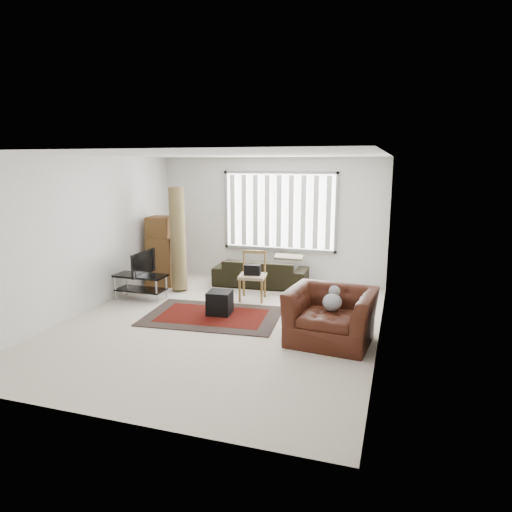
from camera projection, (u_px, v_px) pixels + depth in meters
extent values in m
plane|color=beige|center=(220.00, 323.00, 7.46)|extent=(6.00, 6.00, 0.00)
cube|color=white|center=(218.00, 155.00, 6.92)|extent=(5.00, 6.00, 0.02)
cube|color=silver|center=(271.00, 220.00, 9.99)|extent=(5.00, 0.02, 2.70)
cube|color=silver|center=(101.00, 293.00, 4.39)|extent=(5.00, 0.02, 2.70)
cube|color=silver|center=(86.00, 235.00, 7.93)|extent=(0.02, 6.00, 2.70)
cube|color=silver|center=(383.00, 251.00, 6.44)|extent=(0.02, 6.00, 2.70)
cube|color=white|center=(280.00, 211.00, 9.87)|extent=(2.40, 0.01, 1.60)
cube|color=gray|center=(279.00, 211.00, 9.85)|extent=(2.52, 0.06, 1.72)
cube|color=white|center=(279.00, 212.00, 9.82)|extent=(2.40, 0.02, 1.55)
cube|color=black|center=(213.00, 316.00, 7.79)|extent=(2.38, 1.70, 0.02)
cube|color=#460B06|center=(213.00, 315.00, 7.79)|extent=(1.87, 1.19, 0.00)
cube|color=black|center=(140.00, 276.00, 8.67)|extent=(0.98, 0.44, 0.04)
cube|color=black|center=(141.00, 290.00, 8.73)|extent=(0.94, 0.41, 0.03)
cylinder|color=#B2B2B7|center=(115.00, 288.00, 8.68)|extent=(0.03, 0.03, 0.49)
cylinder|color=#B2B2B7|center=(156.00, 292.00, 8.41)|extent=(0.03, 0.03, 0.49)
cylinder|color=#B2B2B7|center=(127.00, 283.00, 9.03)|extent=(0.03, 0.03, 0.49)
cylinder|color=#B2B2B7|center=(166.00, 287.00, 8.76)|extent=(0.03, 0.03, 0.49)
imported|color=black|center=(140.00, 263.00, 8.63)|extent=(0.10, 0.80, 0.46)
cube|color=black|center=(220.00, 302.00, 7.85)|extent=(0.44, 0.44, 0.40)
cube|color=brown|center=(163.00, 272.00, 9.81)|extent=(0.63, 0.58, 0.54)
cube|color=brown|center=(162.00, 249.00, 9.67)|extent=(0.57, 0.52, 0.49)
cube|color=brown|center=(161.00, 227.00, 9.64)|extent=(0.52, 0.52, 0.44)
cube|color=silver|center=(164.00, 266.00, 9.96)|extent=(0.59, 0.26, 0.73)
cylinder|color=brown|center=(178.00, 239.00, 9.32)|extent=(0.60, 0.72, 2.11)
imported|color=black|center=(261.00, 268.00, 9.69)|extent=(2.01, 0.97, 0.76)
cube|color=#9A8964|center=(252.00, 276.00, 8.68)|extent=(0.56, 0.56, 0.05)
cylinder|color=brown|center=(240.00, 290.00, 8.56)|extent=(0.04, 0.04, 0.46)
cylinder|color=brown|center=(262.00, 291.00, 8.49)|extent=(0.04, 0.04, 0.46)
cylinder|color=brown|center=(244.00, 285.00, 8.96)|extent=(0.04, 0.04, 0.46)
cylinder|color=brown|center=(265.00, 285.00, 8.89)|extent=(0.04, 0.04, 0.46)
cube|color=brown|center=(254.00, 252.00, 8.80)|extent=(0.47, 0.11, 0.06)
cube|color=brown|center=(244.00, 262.00, 8.88)|extent=(0.05, 0.05, 0.46)
cube|color=brown|center=(265.00, 262.00, 8.81)|extent=(0.05, 0.05, 0.46)
cube|color=black|center=(252.00, 270.00, 8.65)|extent=(0.33, 0.22, 0.20)
imported|color=#3D170C|center=(331.00, 312.00, 6.62)|extent=(1.32, 1.18, 0.90)
ellipsoid|color=#59595B|center=(331.00, 303.00, 6.59)|extent=(0.28, 0.35, 0.22)
sphere|color=#59595B|center=(334.00, 291.00, 6.71)|extent=(0.17, 0.17, 0.17)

